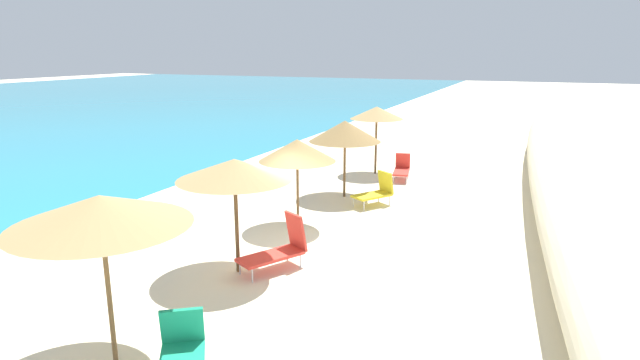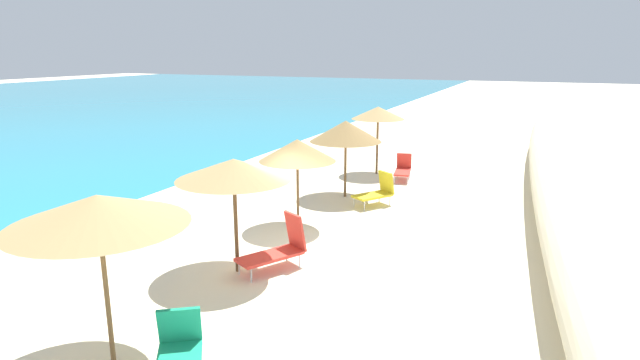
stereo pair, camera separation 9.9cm
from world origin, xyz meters
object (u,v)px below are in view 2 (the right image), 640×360
at_px(beach_umbrella_4, 346,131).
at_px(lounge_chair_0, 179,353).
at_px(lounge_chair_2, 403,169).
at_px(beach_umbrella_2, 234,170).
at_px(lounge_chair_4, 278,248).
at_px(beach_umbrella_5, 378,113).
at_px(beach_umbrella_1, 98,210).
at_px(lounge_chair_1, 377,191).
at_px(beach_umbrella_3, 297,150).

relative_size(beach_umbrella_4, lounge_chair_0, 1.78).
bearing_deg(lounge_chair_2, beach_umbrella_4, 60.02).
relative_size(beach_umbrella_2, lounge_chair_4, 1.55).
distance_m(lounge_chair_0, lounge_chair_4, 4.31).
bearing_deg(beach_umbrella_5, beach_umbrella_1, -179.49).
bearing_deg(beach_umbrella_4, beach_umbrella_2, 179.85).
bearing_deg(lounge_chair_1, beach_umbrella_2, 111.43).
bearing_deg(lounge_chair_0, beach_umbrella_5, -118.64).
bearing_deg(lounge_chair_4, beach_umbrella_5, -56.38).
bearing_deg(beach_umbrella_3, beach_umbrella_4, -1.63).
distance_m(beach_umbrella_3, lounge_chair_2, 7.02).
distance_m(beach_umbrella_2, beach_umbrella_5, 10.56).
relative_size(lounge_chair_0, lounge_chair_2, 1.03).
relative_size(beach_umbrella_5, lounge_chair_1, 1.91).
distance_m(beach_umbrella_2, lounge_chair_0, 4.44).
xyz_separation_m(beach_umbrella_5, lounge_chair_4, (-10.06, -0.82, -1.94)).
bearing_deg(lounge_chair_2, beach_umbrella_2, 73.45).
relative_size(beach_umbrella_2, lounge_chair_0, 1.77).
bearing_deg(beach_umbrella_1, lounge_chair_2, -4.56).
bearing_deg(beach_umbrella_3, beach_umbrella_1, -178.62).
distance_m(lounge_chair_1, lounge_chair_4, 5.76).
relative_size(beach_umbrella_5, lounge_chair_4, 1.62).
distance_m(lounge_chair_1, lounge_chair_2, 3.76).
height_order(beach_umbrella_1, lounge_chair_0, beach_umbrella_1).
height_order(beach_umbrella_3, lounge_chair_0, beach_umbrella_3).
bearing_deg(lounge_chair_4, beach_umbrella_3, -44.04).
bearing_deg(lounge_chair_1, lounge_chair_2, -54.72).
relative_size(beach_umbrella_5, lounge_chair_0, 1.84).
height_order(beach_umbrella_2, beach_umbrella_3, beach_umbrella_2).
bearing_deg(beach_umbrella_4, lounge_chair_2, -20.25).
relative_size(beach_umbrella_1, beach_umbrella_5, 1.03).
height_order(beach_umbrella_1, beach_umbrella_4, beach_umbrella_1).
bearing_deg(beach_umbrella_2, lounge_chair_2, -6.82).
height_order(lounge_chair_0, lounge_chair_4, lounge_chair_4).
bearing_deg(beach_umbrella_5, lounge_chair_0, -174.49).
relative_size(beach_umbrella_1, lounge_chair_2, 1.96).
relative_size(beach_umbrella_2, beach_umbrella_3, 1.03).
bearing_deg(lounge_chair_2, beach_umbrella_3, 69.44).
distance_m(lounge_chair_0, lounge_chair_2, 13.76).
bearing_deg(beach_umbrella_5, lounge_chair_4, -175.34).
xyz_separation_m(beach_umbrella_3, lounge_chair_2, (6.67, -1.27, -1.78)).
bearing_deg(beach_umbrella_5, lounge_chair_1, -162.59).
xyz_separation_m(beach_umbrella_1, lounge_chair_2, (13.83, -1.10, -2.12)).
xyz_separation_m(beach_umbrella_2, lounge_chair_1, (6.23, -1.32, -1.89)).
relative_size(beach_umbrella_2, beach_umbrella_4, 1.00).
relative_size(beach_umbrella_3, lounge_chair_1, 1.77).
distance_m(beach_umbrella_3, beach_umbrella_5, 7.24).
bearing_deg(lounge_chair_4, beach_umbrella_4, -54.13).
xyz_separation_m(beach_umbrella_2, lounge_chair_0, (-3.77, -1.34, -1.92)).
distance_m(beach_umbrella_1, beach_umbrella_5, 14.40).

